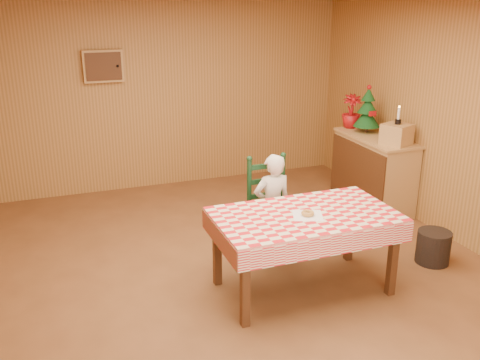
% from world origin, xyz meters
% --- Properties ---
extents(ground, '(6.00, 6.00, 0.00)m').
position_xyz_m(ground, '(0.00, 0.00, 0.00)').
color(ground, brown).
rests_on(ground, ground).
extents(cabin_walls, '(5.10, 6.05, 2.65)m').
position_xyz_m(cabin_walls, '(-0.00, 0.53, 1.83)').
color(cabin_walls, '#A8773C').
rests_on(cabin_walls, ground).
extents(dining_table, '(1.66, 0.96, 0.77)m').
position_xyz_m(dining_table, '(0.41, -0.38, 0.69)').
color(dining_table, '#4C2A14').
rests_on(dining_table, ground).
extents(ladder_chair, '(0.44, 0.40, 1.08)m').
position_xyz_m(ladder_chair, '(0.41, 0.40, 0.50)').
color(ladder_chair, black).
rests_on(ladder_chair, ground).
extents(seated_child, '(0.41, 0.27, 1.12)m').
position_xyz_m(seated_child, '(0.41, 0.35, 0.56)').
color(seated_child, silver).
rests_on(seated_child, ground).
extents(napkin, '(0.34, 0.34, 0.00)m').
position_xyz_m(napkin, '(0.41, -0.43, 0.77)').
color(napkin, white).
rests_on(napkin, dining_table).
extents(donut, '(0.15, 0.15, 0.04)m').
position_xyz_m(donut, '(0.41, -0.43, 0.79)').
color(donut, '#B48840').
rests_on(donut, napkin).
extents(shelf_unit, '(0.54, 1.24, 0.93)m').
position_xyz_m(shelf_unit, '(2.23, 1.23, 0.47)').
color(shelf_unit, tan).
rests_on(shelf_unit, ground).
extents(crate, '(0.39, 0.39, 0.25)m').
position_xyz_m(crate, '(2.23, 0.83, 1.06)').
color(crate, tan).
rests_on(crate, shelf_unit).
extents(christmas_tree, '(0.34, 0.34, 0.62)m').
position_xyz_m(christmas_tree, '(2.23, 1.48, 1.21)').
color(christmas_tree, '#4C2A14').
rests_on(christmas_tree, shelf_unit).
extents(flower_arrangement, '(0.32, 0.32, 0.45)m').
position_xyz_m(flower_arrangement, '(2.18, 1.78, 1.15)').
color(flower_arrangement, '#9E0E11').
rests_on(flower_arrangement, shelf_unit).
extents(candle_set, '(0.07, 0.07, 0.22)m').
position_xyz_m(candle_set, '(2.23, 0.83, 1.24)').
color(candle_set, black).
rests_on(candle_set, crate).
extents(storage_bin, '(0.45, 0.45, 0.34)m').
position_xyz_m(storage_bin, '(1.92, -0.37, 0.17)').
color(storage_bin, black).
rests_on(storage_bin, ground).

